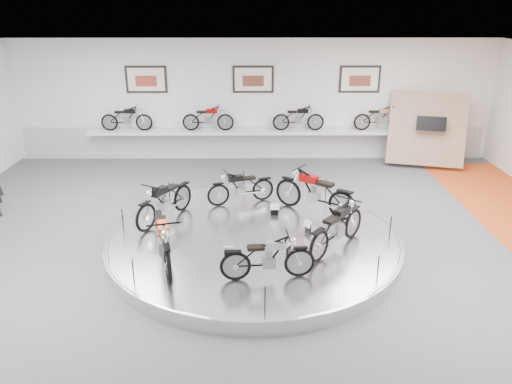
{
  "coord_description": "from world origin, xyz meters",
  "views": [
    {
      "loc": [
        -0.02,
        -9.59,
        5.13
      ],
      "look_at": [
        0.05,
        0.6,
        1.2
      ],
      "focal_mm": 35.0,
      "sensor_mm": 36.0,
      "label": 1
    }
  ],
  "objects_px": {
    "display_platform": "(254,241)",
    "bike_b": "(241,187)",
    "bike_e": "(268,257)",
    "bike_a": "(315,192)",
    "shelf": "(253,132)",
    "bike_c": "(165,201)",
    "bike_d": "(163,239)",
    "bike_f": "(337,227)"
  },
  "relations": [
    {
      "from": "bike_a",
      "to": "bike_d",
      "type": "height_order",
      "value": "bike_d"
    },
    {
      "from": "bike_a",
      "to": "bike_c",
      "type": "relative_size",
      "value": 1.08
    },
    {
      "from": "shelf",
      "to": "bike_d",
      "type": "xyz_separation_m",
      "value": [
        -1.74,
        -7.69,
        -0.15
      ]
    },
    {
      "from": "display_platform",
      "to": "bike_b",
      "type": "distance_m",
      "value": 1.97
    },
    {
      "from": "bike_b",
      "to": "bike_d",
      "type": "distance_m",
      "value": 3.45
    },
    {
      "from": "bike_a",
      "to": "display_platform",
      "type": "bearing_deg",
      "value": 75.15
    },
    {
      "from": "display_platform",
      "to": "bike_b",
      "type": "bearing_deg",
      "value": 99.85
    },
    {
      "from": "shelf",
      "to": "bike_c",
      "type": "xyz_separation_m",
      "value": [
        -2.06,
        -5.61,
        -0.2
      ]
    },
    {
      "from": "display_platform",
      "to": "bike_f",
      "type": "relative_size",
      "value": 3.74
    },
    {
      "from": "bike_d",
      "to": "bike_f",
      "type": "bearing_deg",
      "value": 85.03
    },
    {
      "from": "display_platform",
      "to": "bike_b",
      "type": "relative_size",
      "value": 4.31
    },
    {
      "from": "display_platform",
      "to": "bike_e",
      "type": "relative_size",
      "value": 4.28
    },
    {
      "from": "bike_c",
      "to": "bike_d",
      "type": "distance_m",
      "value": 2.11
    },
    {
      "from": "shelf",
      "to": "bike_e",
      "type": "xyz_separation_m",
      "value": [
        0.25,
        -8.23,
        -0.26
      ]
    },
    {
      "from": "bike_c",
      "to": "bike_e",
      "type": "relative_size",
      "value": 1.14
    },
    {
      "from": "bike_b",
      "to": "bike_e",
      "type": "xyz_separation_m",
      "value": [
        0.57,
        -3.69,
        0.0
      ]
    },
    {
      "from": "display_platform",
      "to": "bike_e",
      "type": "height_order",
      "value": "bike_e"
    },
    {
      "from": "bike_d",
      "to": "display_platform",
      "type": "bearing_deg",
      "value": 111.36
    },
    {
      "from": "bike_a",
      "to": "bike_c",
      "type": "distance_m",
      "value": 3.55
    },
    {
      "from": "shelf",
      "to": "bike_a",
      "type": "relative_size",
      "value": 5.98
    },
    {
      "from": "bike_e",
      "to": "shelf",
      "type": "bearing_deg",
      "value": 85.78
    },
    {
      "from": "display_platform",
      "to": "bike_d",
      "type": "distance_m",
      "value": 2.28
    },
    {
      "from": "bike_c",
      "to": "bike_e",
      "type": "xyz_separation_m",
      "value": [
        2.31,
        -2.63,
        -0.06
      ]
    },
    {
      "from": "display_platform",
      "to": "bike_a",
      "type": "bearing_deg",
      "value": 39.8
    },
    {
      "from": "bike_b",
      "to": "bike_f",
      "type": "height_order",
      "value": "bike_f"
    },
    {
      "from": "bike_b",
      "to": "bike_f",
      "type": "distance_m",
      "value": 3.23
    },
    {
      "from": "bike_e",
      "to": "bike_a",
      "type": "bearing_deg",
      "value": 62.4
    },
    {
      "from": "bike_f",
      "to": "bike_c",
      "type": "bearing_deg",
      "value": 108.11
    },
    {
      "from": "bike_d",
      "to": "bike_f",
      "type": "distance_m",
      "value": 3.5
    },
    {
      "from": "shelf",
      "to": "bike_f",
      "type": "distance_m",
      "value": 7.28
    },
    {
      "from": "display_platform",
      "to": "bike_d",
      "type": "height_order",
      "value": "bike_d"
    },
    {
      "from": "display_platform",
      "to": "bike_c",
      "type": "distance_m",
      "value": 2.3
    },
    {
      "from": "bike_f",
      "to": "display_platform",
      "type": "bearing_deg",
      "value": 107.84
    },
    {
      "from": "display_platform",
      "to": "bike_f",
      "type": "bearing_deg",
      "value": -21.51
    },
    {
      "from": "bike_b",
      "to": "bike_c",
      "type": "distance_m",
      "value": 2.04
    },
    {
      "from": "bike_b",
      "to": "bike_a",
      "type": "bearing_deg",
      "value": 141.42
    },
    {
      "from": "bike_e",
      "to": "bike_f",
      "type": "distance_m",
      "value": 1.86
    },
    {
      "from": "bike_f",
      "to": "bike_e",
      "type": "bearing_deg",
      "value": 168.03
    },
    {
      "from": "bike_b",
      "to": "bike_c",
      "type": "bearing_deg",
      "value": 12.48
    },
    {
      "from": "bike_c",
      "to": "bike_f",
      "type": "xyz_separation_m",
      "value": [
        3.76,
        -1.46,
        0.0
      ]
    },
    {
      "from": "shelf",
      "to": "bike_b",
      "type": "height_order",
      "value": "bike_b"
    },
    {
      "from": "shelf",
      "to": "bike_c",
      "type": "distance_m",
      "value": 5.98
    }
  ]
}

